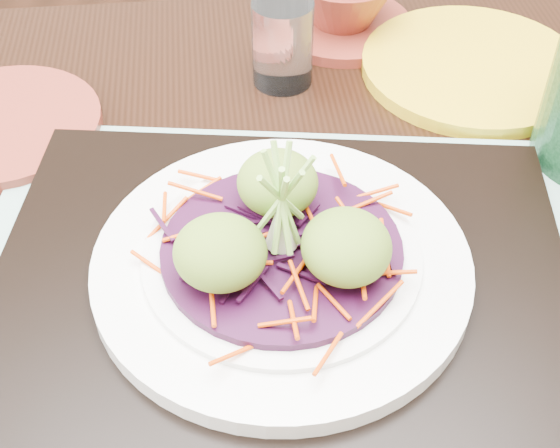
{
  "coord_description": "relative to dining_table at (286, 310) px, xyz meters",
  "views": [
    {
      "loc": [
        -0.04,
        -0.53,
        1.21
      ],
      "look_at": [
        -0.01,
        -0.12,
        0.81
      ],
      "focal_mm": 50.0,
      "sensor_mm": 36.0,
      "label": 1
    }
  ],
  "objects": [
    {
      "name": "cabbage_bed",
      "position": [
        -0.01,
        -0.06,
        0.15
      ],
      "size": [
        0.18,
        0.18,
        0.01
      ],
      "primitive_type": "cylinder",
      "color": "#2C0825",
      "rests_on": "white_plate"
    },
    {
      "name": "guacamole_scoops",
      "position": [
        -0.01,
        -0.06,
        0.17
      ],
      "size": [
        0.15,
        0.14,
        0.05
      ],
      "color": "#5A7422",
      "rests_on": "cabbage_bed"
    },
    {
      "name": "placemat",
      "position": [
        -0.01,
        -0.06,
        0.1
      ],
      "size": [
        0.54,
        0.44,
        0.0
      ],
      "primitive_type": "cube",
      "rotation": [
        0.0,
        0.0,
        -0.12
      ],
      "color": "gray",
      "rests_on": "dining_table"
    },
    {
      "name": "terracotta_bowl_set",
      "position": [
        0.08,
        0.32,
        0.13
      ],
      "size": [
        0.21,
        0.21,
        0.07
      ],
      "rotation": [
        0.0,
        0.0,
        0.42
      ],
      "color": "maroon",
      "rests_on": "dining_table"
    },
    {
      "name": "yellow_plate",
      "position": [
        0.21,
        0.22,
        0.11
      ],
      "size": [
        0.27,
        0.27,
        0.01
      ],
      "primitive_type": "cylinder",
      "rotation": [
        0.0,
        0.0,
        0.18
      ],
      "color": "#BE9915",
      "rests_on": "dining_table"
    },
    {
      "name": "carrot_julienne",
      "position": [
        -0.01,
        -0.06,
        0.16
      ],
      "size": [
        0.22,
        0.22,
        0.01
      ],
      "primitive_type": null,
      "color": "#CD3C03",
      "rests_on": "cabbage_bed"
    },
    {
      "name": "water_glass",
      "position": [
        0.01,
        0.22,
        0.14
      ],
      "size": [
        0.08,
        0.08,
        0.09
      ],
      "primitive_type": "cylinder",
      "rotation": [
        0.0,
        0.0,
        -0.33
      ],
      "color": "white",
      "rests_on": "dining_table"
    },
    {
      "name": "terracotta_side_plate",
      "position": [
        -0.26,
        0.15,
        0.11
      ],
      "size": [
        0.19,
        0.19,
        0.01
      ],
      "primitive_type": "cylinder",
      "rotation": [
        0.0,
        0.0,
        -0.01
      ],
      "color": "maroon",
      "rests_on": "dining_table"
    },
    {
      "name": "dining_table",
      "position": [
        0.0,
        0.0,
        0.0
      ],
      "size": [
        1.24,
        0.86,
        0.75
      ],
      "rotation": [
        0.0,
        0.0,
        0.04
      ],
      "color": "black",
      "rests_on": "ground"
    },
    {
      "name": "white_plate",
      "position": [
        -0.01,
        -0.06,
        0.13
      ],
      "size": [
        0.28,
        0.28,
        0.02
      ],
      "color": "white",
      "rests_on": "serving_tray"
    },
    {
      "name": "scallion_garnish",
      "position": [
        -0.01,
        -0.06,
        0.19
      ],
      "size": [
        0.06,
        0.06,
        0.1
      ],
      "primitive_type": null,
      "color": "#80B648",
      "rests_on": "cabbage_bed"
    },
    {
      "name": "serving_tray",
      "position": [
        -0.01,
        -0.06,
        0.11
      ],
      "size": [
        0.47,
        0.37,
        0.02
      ],
      "primitive_type": "cube",
      "rotation": [
        0.0,
        0.0,
        -0.12
      ],
      "color": "black",
      "rests_on": "placemat"
    }
  ]
}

